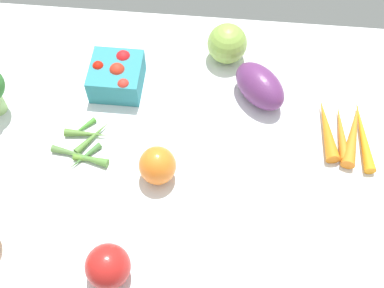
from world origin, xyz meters
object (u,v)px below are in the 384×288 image
(berry_basket, at_px, (117,75))
(bell_pepper_red, at_px, (108,266))
(eggplant, at_px, (260,86))
(carrot_bunch, at_px, (345,132))
(heirloom_tomato_green, at_px, (227,44))
(bell_pepper_orange, at_px, (157,166))
(okra_pile, at_px, (86,147))

(berry_basket, height_order, bell_pepper_red, bell_pepper_red)
(eggplant, distance_m, carrot_bunch, 0.20)
(heirloom_tomato_green, height_order, bell_pepper_orange, heirloom_tomato_green)
(heirloom_tomato_green, bearing_deg, carrot_bunch, 143.34)
(heirloom_tomato_green, bearing_deg, bell_pepper_red, 71.77)
(okra_pile, relative_size, bell_pepper_orange, 1.63)
(carrot_bunch, relative_size, bell_pepper_red, 2.09)
(bell_pepper_orange, height_order, bell_pepper_red, same)
(carrot_bunch, bearing_deg, berry_basket, -9.95)
(heirloom_tomato_green, relative_size, carrot_bunch, 0.52)
(eggplant, bearing_deg, carrot_bunch, 24.67)
(carrot_bunch, xyz_separation_m, okra_pile, (0.53, 0.08, -0.01))
(eggplant, distance_m, bell_pepper_orange, 0.29)
(bell_pepper_red, bearing_deg, heirloom_tomato_green, -108.23)
(heirloom_tomato_green, xyz_separation_m, bell_pepper_red, (0.17, 0.53, -0.00))
(eggplant, xyz_separation_m, okra_pile, (0.35, 0.17, -0.03))
(heirloom_tomato_green, bearing_deg, berry_basket, 24.35)
(okra_pile, xyz_separation_m, bell_pepper_orange, (-0.16, 0.05, 0.03))
(carrot_bunch, bearing_deg, bell_pepper_red, 37.87)
(eggplant, bearing_deg, berry_basket, -131.48)
(okra_pile, xyz_separation_m, bell_pepper_red, (-0.10, 0.25, 0.03))
(okra_pile, bearing_deg, heirloom_tomato_green, -134.50)
(heirloom_tomato_green, xyz_separation_m, okra_pile, (0.27, 0.28, -0.04))
(berry_basket, distance_m, bell_pepper_red, 0.42)
(eggplant, height_order, carrot_bunch, eggplant)
(berry_basket, height_order, heirloom_tomato_green, heirloom_tomato_green)
(heirloom_tomato_green, distance_m, bell_pepper_orange, 0.34)
(berry_basket, xyz_separation_m, okra_pile, (0.04, 0.17, -0.03))
(eggplant, relative_size, berry_basket, 1.20)
(eggplant, distance_m, heirloom_tomato_green, 0.13)
(okra_pile, bearing_deg, bell_pepper_red, 111.22)
(heirloom_tomato_green, bearing_deg, okra_pile, 45.50)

